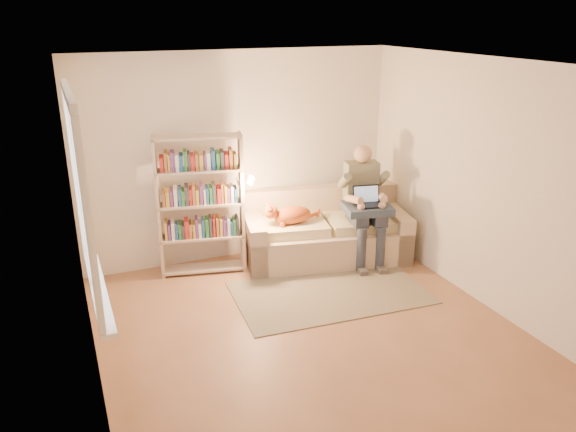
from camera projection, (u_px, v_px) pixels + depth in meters
name	position (u px, v px, depth m)	size (l,w,h in m)	color
floor	(315.00, 338.00, 5.50)	(4.50, 4.50, 0.00)	brown
ceiling	(320.00, 65.00, 4.60)	(4.00, 4.50, 0.02)	white
wall_left	(83.00, 248.00, 4.32)	(0.02, 4.50, 2.60)	silver
wall_right	(492.00, 188.00, 5.78)	(0.02, 4.50, 2.60)	silver
wall_back	(239.00, 157.00, 7.00)	(4.00, 0.02, 2.60)	silver
wall_front	(494.00, 340.00, 3.10)	(4.00, 0.02, 2.60)	silver
window	(87.00, 229.00, 4.49)	(0.12, 1.52, 1.69)	white
sofa	(325.00, 234.00, 7.21)	(2.19, 1.32, 0.87)	#C6AB8C
person	(364.00, 198.00, 6.97)	(0.52, 0.71, 1.47)	slate
cat	(289.00, 215.00, 6.88)	(0.74, 0.35, 0.27)	orange
blanket	(368.00, 208.00, 6.87)	(0.56, 0.46, 0.09)	#2B3A4C
laptop	(368.00, 200.00, 6.84)	(0.38, 0.33, 0.30)	black
bookshelf	(201.00, 199.00, 6.60)	(1.12, 0.53, 1.71)	#BFA790
rug	(330.00, 292.00, 6.38)	(2.14, 1.27, 0.01)	#7F735C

